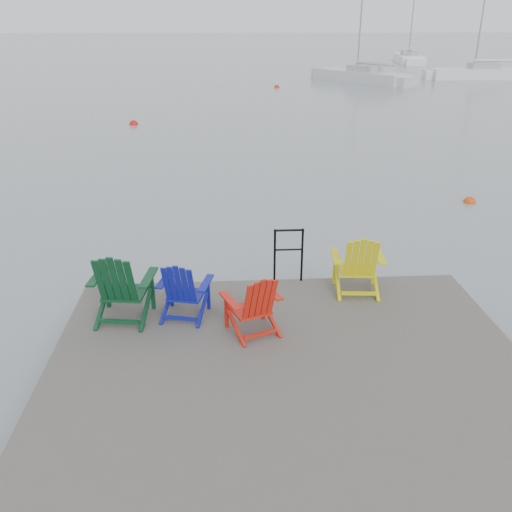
{
  "coord_description": "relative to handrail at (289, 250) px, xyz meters",
  "views": [
    {
      "loc": [
        -0.75,
        -5.44,
        4.42
      ],
      "look_at": [
        -0.26,
        2.69,
        0.85
      ],
      "focal_mm": 38.0,
      "sensor_mm": 36.0,
      "label": 1
    }
  ],
  "objects": [
    {
      "name": "chair_blue",
      "position": [
        -1.61,
        -1.07,
        -0.09
      ],
      "size": [
        0.82,
        0.78,
        0.9
      ],
      "rotation": [
        0.0,
        0.0,
        -0.23
      ],
      "color": "#0D138B",
      "rests_on": "dock"
    },
    {
      "name": "buoy_b",
      "position": [
        -5.04,
        17.44,
        -1.04
      ],
      "size": [
        0.41,
        0.41,
        0.41
      ],
      "primitive_type": "sphere",
      "color": "red",
      "rests_on": "ground"
    },
    {
      "name": "handrail",
      "position": [
        0.0,
        0.0,
        0.0
      ],
      "size": [
        0.48,
        0.04,
        0.9
      ],
      "color": "black",
      "rests_on": "dock"
    },
    {
      "name": "chair_green",
      "position": [
        -2.46,
        -1.1,
        -0.0
      ],
      "size": [
        0.93,
        0.87,
        1.07
      ],
      "rotation": [
        0.0,
        0.0,
        -0.13
      ],
      "color": "#09361B",
      "rests_on": "dock"
    },
    {
      "name": "buoy_d",
      "position": [
        2.88,
        31.55,
        -1.04
      ],
      "size": [
        0.4,
        0.4,
        0.4
      ],
      "primitive_type": "sphere",
      "color": "red",
      "rests_on": "ground"
    },
    {
      "name": "sailboat_far",
      "position": [
        19.47,
        36.24,
        -0.69
      ],
      "size": [
        7.39,
        2.25,
        10.24
      ],
      "rotation": [
        0.0,
        0.0,
        1.52
      ],
      "color": "silver",
      "rests_on": "ground"
    },
    {
      "name": "chair_yellow",
      "position": [
        1.02,
        -0.48,
        -0.04
      ],
      "size": [
        0.84,
        0.78,
        0.99
      ],
      "rotation": [
        0.0,
        0.0,
        -0.08
      ],
      "color": "#CEC40B",
      "rests_on": "dock"
    },
    {
      "name": "ground",
      "position": [
        -0.25,
        -2.45,
        -1.04
      ],
      "size": [
        400.0,
        400.0,
        0.0
      ],
      "primitive_type": "plane",
      "color": "slate",
      "rests_on": "ground"
    },
    {
      "name": "sailboat_near",
      "position": [
        9.65,
        34.79,
        -0.69
      ],
      "size": [
        6.35,
        8.25,
        11.59
      ],
      "rotation": [
        0.0,
        0.0,
        0.57
      ],
      "color": "silver",
      "rests_on": "ground"
    },
    {
      "name": "dock",
      "position": [
        -0.25,
        -2.45,
        -0.69
      ],
      "size": [
        6.0,
        5.0,
        1.4
      ],
      "color": "#312E2C",
      "rests_on": "ground"
    },
    {
      "name": "sailboat_mid",
      "position": [
        19.86,
        54.8,
        -0.69
      ],
      "size": [
        4.13,
        9.66,
        12.81
      ],
      "rotation": [
        0.0,
        0.0,
        -0.19
      ],
      "color": "white",
      "rests_on": "ground"
    },
    {
      "name": "chair_red",
      "position": [
        -0.64,
        -1.56,
        -0.09
      ],
      "size": [
        0.87,
        0.83,
        0.9
      ],
      "rotation": [
        0.0,
        0.0,
        0.38
      ],
      "color": "red",
      "rests_on": "dock"
    },
    {
      "name": "buoy_a",
      "position": [
        5.43,
        5.33,
        -1.04
      ],
      "size": [
        0.32,
        0.32,
        0.32
      ],
      "primitive_type": "sphere",
      "color": "#C7410B",
      "rests_on": "ground"
    }
  ]
}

